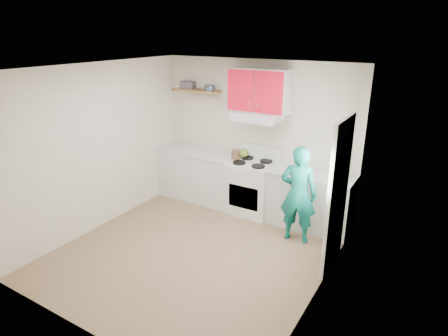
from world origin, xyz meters
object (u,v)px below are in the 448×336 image
Objects in this scene: tin at (209,88)px; crock at (235,155)px; stove at (252,188)px; person at (298,194)px; kettle at (243,153)px.

crock is (0.60, -0.10, -1.10)m from tin.
crock is (-0.36, 0.03, 0.52)m from stove.
tin is at bearing -25.84° from person.
person is (1.29, -0.66, -0.25)m from kettle.
tin is 1.29m from kettle.
person is at bearing -17.80° from tin.
tin is at bearing 171.78° from stove.
tin reaches higher than kettle.
crock is 1.49m from person.
person reaches higher than crock.
person reaches higher than stove.
person reaches higher than kettle.
stove is 0.63m from kettle.
person is (1.02, -0.49, 0.29)m from stove.
stove is at bearing -8.22° from tin.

